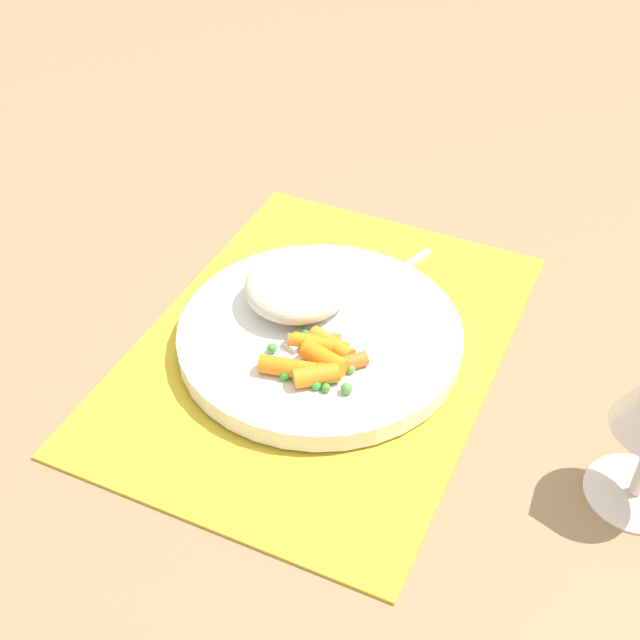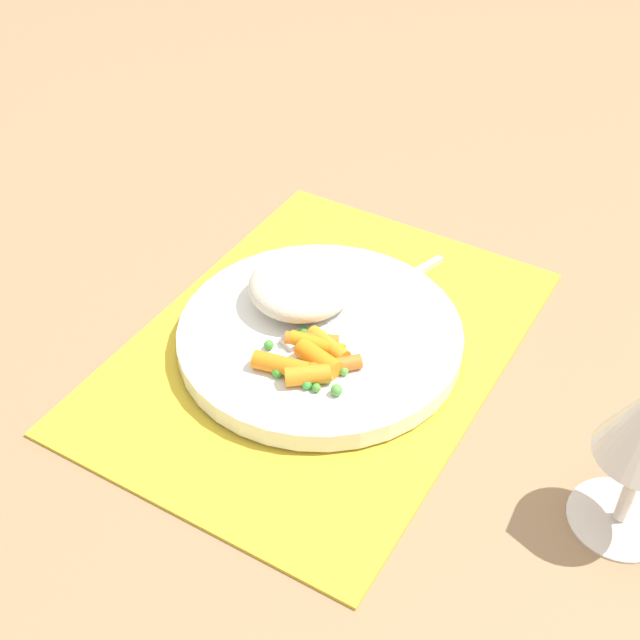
# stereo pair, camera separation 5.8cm
# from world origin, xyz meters

# --- Properties ---
(ground_plane) EXTENTS (2.40, 2.40, 0.00)m
(ground_plane) POSITION_xyz_m (0.00, 0.00, 0.00)
(ground_plane) COLOR #997551
(placemat) EXTENTS (0.42, 0.30, 0.01)m
(placemat) POSITION_xyz_m (0.00, 0.00, 0.00)
(placemat) COLOR gold
(placemat) RESTS_ON ground_plane
(plate) EXTENTS (0.25, 0.25, 0.02)m
(plate) POSITION_xyz_m (0.00, 0.00, 0.02)
(plate) COLOR white
(plate) RESTS_ON placemat
(rice_mound) EXTENTS (0.09, 0.09, 0.04)m
(rice_mound) POSITION_xyz_m (-0.02, -0.03, 0.04)
(rice_mound) COLOR beige
(rice_mound) RESTS_ON plate
(carrot_portion) EXTENTS (0.07, 0.08, 0.02)m
(carrot_portion) POSITION_xyz_m (0.04, 0.02, 0.03)
(carrot_portion) COLOR orange
(carrot_portion) RESTS_ON plate
(pea_scatter) EXTENTS (0.06, 0.09, 0.01)m
(pea_scatter) POSITION_xyz_m (0.05, 0.02, 0.03)
(pea_scatter) COLOR green
(pea_scatter) RESTS_ON plate
(fork) EXTENTS (0.18, 0.07, 0.01)m
(fork) POSITION_xyz_m (-0.03, 0.01, 0.03)
(fork) COLOR silver
(fork) RESTS_ON plate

